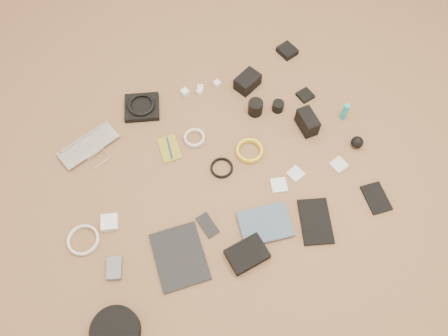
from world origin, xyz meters
name	(u,v)px	position (x,y,z in m)	size (l,w,h in m)	color
laptop	(94,152)	(-0.47, 0.36, 0.01)	(0.28, 0.20, 0.02)	silver
headphone_pouch	(142,107)	(-0.18, 0.50, 0.01)	(0.17, 0.16, 0.03)	black
headphones	(141,104)	(-0.18, 0.50, 0.04)	(0.13, 0.13, 0.02)	black
charger_a	(185,93)	(0.05, 0.49, 0.02)	(0.03, 0.03, 0.03)	silver
charger_b	(201,88)	(0.13, 0.48, 0.01)	(0.03, 0.03, 0.03)	silver
charger_c	(217,84)	(0.22, 0.47, 0.01)	(0.03, 0.03, 0.03)	silver
charger_d	(199,92)	(0.12, 0.46, 0.01)	(0.03, 0.03, 0.02)	silver
dslr_camera	(247,82)	(0.35, 0.40, 0.04)	(0.12, 0.09, 0.07)	black
lens_pouch	(287,51)	(0.65, 0.51, 0.02)	(0.08, 0.09, 0.03)	black
notebook_olive	(170,149)	(-0.14, 0.23, 0.00)	(0.09, 0.14, 0.01)	olive
pen_blue	(169,148)	(-0.14, 0.23, 0.01)	(0.01, 0.01, 0.12)	#122595
cable_white_a	(194,138)	(-0.02, 0.23, 0.01)	(0.10, 0.10, 0.01)	silver
lens_a	(255,107)	(0.32, 0.24, 0.04)	(0.07, 0.07, 0.08)	black
lens_b	(278,106)	(0.42, 0.21, 0.03)	(0.06, 0.06, 0.05)	black
card_reader	(305,95)	(0.59, 0.22, 0.01)	(0.07, 0.07, 0.02)	black
power_brick	(110,223)	(-0.52, -0.01, 0.02)	(0.07, 0.07, 0.03)	silver
cable_white_b	(84,240)	(-0.64, -0.03, 0.01)	(0.13, 0.13, 0.01)	silver
cable_black	(222,168)	(0.03, 0.03, 0.00)	(0.10, 0.10, 0.01)	black
cable_yellow	(249,151)	(0.19, 0.05, 0.01)	(0.13, 0.13, 0.01)	yellow
flash	(307,122)	(0.50, 0.05, 0.05)	(0.07, 0.12, 0.09)	black
lens_cleaner	(345,112)	(0.69, 0.02, 0.05)	(0.03, 0.03, 0.10)	#1B9BAF
battery_charger	(114,268)	(-0.56, -0.20, 0.01)	(0.06, 0.09, 0.03)	#5E5E63
tablet	(180,257)	(-0.31, -0.27, 0.01)	(0.20, 0.26, 0.01)	black
phone	(207,225)	(-0.14, -0.20, 0.00)	(0.06, 0.11, 0.01)	black
filter_case_left	(279,185)	(0.23, -0.16, 0.00)	(0.07, 0.07, 0.01)	silver
filter_case_mid	(296,174)	(0.32, -0.15, 0.00)	(0.06, 0.06, 0.01)	silver
filter_case_right	(339,165)	(0.53, -0.19, 0.00)	(0.07, 0.07, 0.01)	silver
air_blower	(357,142)	(0.65, -0.14, 0.03)	(0.06, 0.06, 0.06)	black
headphone_case	(115,331)	(-0.64, -0.44, 0.03)	(0.19, 0.19, 0.05)	black
drive_case	(247,254)	(-0.05, -0.39, 0.02)	(0.16, 0.11, 0.04)	black
paperback	(270,242)	(0.06, -0.38, 0.01)	(0.16, 0.22, 0.02)	#3B4F64
notebook_black_a	(315,221)	(0.28, -0.38, 0.01)	(0.13, 0.21, 0.01)	black
notebook_black_b	(376,198)	(0.58, -0.41, 0.01)	(0.09, 0.14, 0.01)	black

